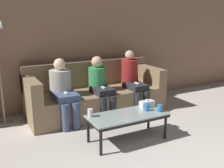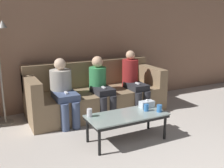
{
  "view_description": "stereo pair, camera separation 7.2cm",
  "coord_description": "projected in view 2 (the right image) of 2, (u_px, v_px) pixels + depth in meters",
  "views": [
    {
      "loc": [
        -1.9,
        -0.8,
        1.73
      ],
      "look_at": [
        0.0,
        2.79,
        0.69
      ],
      "focal_mm": 42.0,
      "sensor_mm": 36.0,
      "label": 1
    },
    {
      "loc": [
        -1.83,
        -0.83,
        1.73
      ],
      "look_at": [
        0.0,
        2.79,
        0.69
      ],
      "focal_mm": 42.0,
      "sensor_mm": 36.0,
      "label": 2
    }
  ],
  "objects": [
    {
      "name": "standing_lamp",
      "position": [
        1.0,
        62.0,
        4.17
      ],
      "size": [
        0.31,
        0.26,
        1.69
      ],
      "color": "gray",
      "rests_on": "ground_plane"
    },
    {
      "name": "seated_person_left_end",
      "position": [
        63.0,
        89.0,
        4.32
      ],
      "size": [
        0.36,
        0.71,
        1.08
      ],
      "color": "#47567A",
      "rests_on": "ground_plane"
    },
    {
      "name": "seated_person_mid_left",
      "position": [
        100.0,
        85.0,
        4.61
      ],
      "size": [
        0.31,
        0.64,
        1.07
      ],
      "color": "#28282D",
      "rests_on": "ground_plane"
    },
    {
      "name": "cup_near_left",
      "position": [
        159.0,
        108.0,
        3.79
      ],
      "size": [
        0.08,
        0.08,
        0.11
      ],
      "color": "#3372BF",
      "rests_on": "coffee_table"
    },
    {
      "name": "cup_near_right",
      "position": [
        89.0,
        113.0,
        3.6
      ],
      "size": [
        0.07,
        0.07,
        0.11
      ],
      "color": "silver",
      "rests_on": "coffee_table"
    },
    {
      "name": "wall_back",
      "position": [
        84.0,
        40.0,
        5.11
      ],
      "size": [
        12.0,
        0.06,
        2.6
      ],
      "color": "#9E755B",
      "rests_on": "ground_plane"
    },
    {
      "name": "tissue_box",
      "position": [
        147.0,
        104.0,
        3.97
      ],
      "size": [
        0.22,
        0.12,
        0.13
      ],
      "color": "silver",
      "rests_on": "coffee_table"
    },
    {
      "name": "coffee_table",
      "position": [
        127.0,
        117.0,
        3.7
      ],
      "size": [
        1.14,
        0.52,
        0.4
      ],
      "color": "#8C9E99",
      "rests_on": "ground_plane"
    },
    {
      "name": "cup_far_center",
      "position": [
        146.0,
        108.0,
        3.82
      ],
      "size": [
        0.07,
        0.07,
        0.1
      ],
      "color": "#3372BF",
      "rests_on": "coffee_table"
    },
    {
      "name": "couch",
      "position": [
        95.0,
        95.0,
        4.88
      ],
      "size": [
        2.49,
        0.96,
        0.92
      ],
      "color": "#897051",
      "rests_on": "ground_plane"
    },
    {
      "name": "seated_person_mid_right",
      "position": [
        133.0,
        80.0,
        4.9
      ],
      "size": [
        0.31,
        0.67,
        1.13
      ],
      "color": "#28282D",
      "rests_on": "ground_plane"
    }
  ]
}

